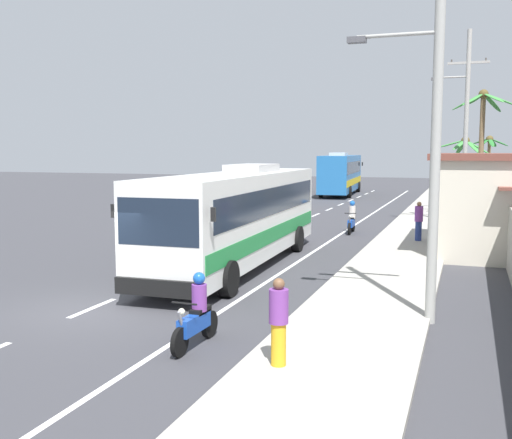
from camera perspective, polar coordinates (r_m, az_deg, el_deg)
The scene contains 15 objects.
ground_plane at distance 16.28m, azimuth -15.40°, elevation -8.18°, with size 160.00×160.00×0.00m, color #3A3A3F.
sidewalk_kerb at distance 23.32m, azimuth 13.63°, elevation -3.51°, with size 3.20×90.00×0.14m, color #A8A399.
lane_markings at distance 28.67m, azimuth 5.20°, elevation -1.62°, with size 3.45×71.00×0.01m.
boundary_wall at distance 27.05m, azimuth 22.62°, elevation -0.27°, with size 0.24×60.00×2.18m, color #9E998E.
coach_bus_foreground at distance 21.01m, azimuth -1.64°, elevation 0.53°, with size 3.17×12.50×3.59m.
coach_bus_far_lane at distance 55.93m, azimuth 8.09°, elevation 4.44°, with size 3.62×12.15×3.92m.
motorcycle_beside_bus at distance 30.05m, azimuth 9.13°, elevation -0.04°, with size 0.56×1.96×1.61m.
motorcycle_trailing at distance 12.71m, azimuth -5.72°, elevation -9.19°, with size 0.56×1.96×1.55m.
pedestrian_near_kerb at distance 11.10m, azimuth 2.18°, elevation -9.59°, with size 0.36×0.36×1.64m.
pedestrian_midwalk at distance 27.15m, azimuth 15.29°, elevation -0.08°, with size 0.36×0.36×1.72m.
utility_pole_nearest at distance 14.50m, azimuth 16.66°, elevation 10.40°, with size 3.37×0.24×9.64m.
utility_pole_mid at distance 33.50m, azimuth 19.36°, elevation 8.56°, with size 2.89×0.24×10.32m.
palm_nearest at distance 41.97m, azimuth 19.36°, elevation 5.90°, with size 3.61×3.60×5.02m.
palm_second at distance 37.95m, azimuth 20.82°, elevation 8.26°, with size 3.63×3.45×7.66m.
palm_third at distance 49.79m, azimuth 21.38°, elevation 5.95°, with size 2.72×2.75×5.25m.
Camera 1 is at (9.13, -12.85, 4.09)m, focal length 41.84 mm.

